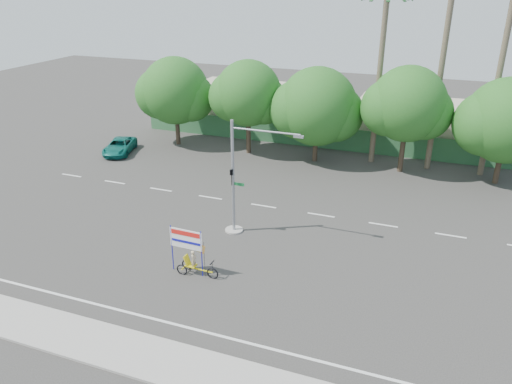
% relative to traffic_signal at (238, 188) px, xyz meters
% --- Properties ---
extents(ground, '(120.00, 120.00, 0.00)m').
position_rel_traffic_signal_xyz_m(ground, '(2.20, -3.98, -2.92)').
color(ground, '#33302D').
rests_on(ground, ground).
extents(sidewalk_near, '(50.00, 2.40, 0.12)m').
position_rel_traffic_signal_xyz_m(sidewalk_near, '(2.20, -11.48, -2.86)').
color(sidewalk_near, gray).
rests_on(sidewalk_near, ground).
extents(fence, '(38.00, 0.08, 2.00)m').
position_rel_traffic_signal_xyz_m(fence, '(2.20, 17.52, -1.92)').
color(fence, '#336B3D').
rests_on(fence, ground).
extents(building_left, '(12.00, 8.00, 4.00)m').
position_rel_traffic_signal_xyz_m(building_left, '(-7.80, 22.02, -0.92)').
color(building_left, '#B5AC90').
rests_on(building_left, ground).
extents(building_right, '(14.00, 8.00, 3.60)m').
position_rel_traffic_signal_xyz_m(building_right, '(10.20, 22.02, -1.12)').
color(building_right, '#B5AC90').
rests_on(building_right, ground).
extents(tree_far_left, '(7.14, 6.00, 7.96)m').
position_rel_traffic_signal_xyz_m(tree_far_left, '(-11.85, 14.02, 1.84)').
color(tree_far_left, '#473828').
rests_on(tree_far_left, ground).
extents(tree_left, '(6.66, 5.60, 8.07)m').
position_rel_traffic_signal_xyz_m(tree_left, '(-4.85, 14.02, 2.14)').
color(tree_left, '#473828').
rests_on(tree_left, ground).
extents(tree_center, '(7.62, 6.40, 7.85)m').
position_rel_traffic_signal_xyz_m(tree_center, '(1.14, 14.02, 1.55)').
color(tree_center, '#473828').
rests_on(tree_center, ground).
extents(tree_right, '(6.90, 5.80, 8.36)m').
position_rel_traffic_signal_xyz_m(tree_right, '(8.15, 14.02, 2.32)').
color(tree_right, '#473828').
rests_on(tree_right, ground).
extents(tree_far_right, '(7.38, 6.20, 7.94)m').
position_rel_traffic_signal_xyz_m(tree_far_right, '(15.15, 14.02, 1.73)').
color(tree_far_right, '#473828').
rests_on(tree_far_right, ground).
extents(palm_tall, '(3.73, 3.79, 17.45)m').
position_rel_traffic_signal_xyz_m(palm_tall, '(10.20, 15.52, 7.55)').
color(palm_tall, '#70604C').
rests_on(palm_tall, ground).
extents(palm_mid, '(3.73, 3.79, 15.45)m').
position_rel_traffic_signal_xyz_m(palm_mid, '(14.20, 15.52, 6.48)').
color(palm_mid, '#70604C').
rests_on(palm_mid, ground).
extents(palm_short, '(3.73, 3.79, 14.45)m').
position_rel_traffic_signal_xyz_m(palm_short, '(5.70, 15.52, 5.94)').
color(palm_short, '#70604C').
rests_on(palm_short, ground).
extents(traffic_signal, '(4.72, 1.10, 7.00)m').
position_rel_traffic_signal_xyz_m(traffic_signal, '(0.00, 0.00, 0.00)').
color(traffic_signal, gray).
rests_on(traffic_signal, ground).
extents(trike_billboard, '(2.72, 0.64, 2.67)m').
position_rel_traffic_signal_xyz_m(trike_billboard, '(-0.51, -5.16, -1.85)').
color(trike_billboard, black).
rests_on(trike_billboard, ground).
extents(pickup_truck, '(3.29, 4.91, 1.25)m').
position_rel_traffic_signal_xyz_m(pickup_truck, '(-15.37, 9.93, -2.29)').
color(pickup_truck, '#0F695C').
rests_on(pickup_truck, ground).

